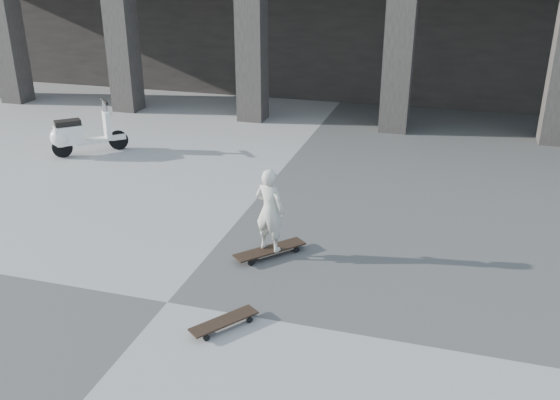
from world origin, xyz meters
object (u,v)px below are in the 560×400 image
(child, at_px, (270,210))
(scooter, at_px, (76,135))
(skateboard_spare, at_px, (224,322))
(longboard, at_px, (270,250))

(child, height_order, scooter, child)
(skateboard_spare, bearing_deg, scooter, 82.74)
(longboard, relative_size, skateboard_spare, 1.22)
(longboard, height_order, scooter, scooter)
(longboard, distance_m, skateboard_spare, 1.81)
(longboard, xyz_separation_m, scooter, (-5.24, 3.18, 0.35))
(scooter, bearing_deg, child, -74.96)
(longboard, bearing_deg, skateboard_spare, -137.81)
(scooter, bearing_deg, longboard, -74.96)
(longboard, xyz_separation_m, child, (0.00, -0.00, 0.62))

